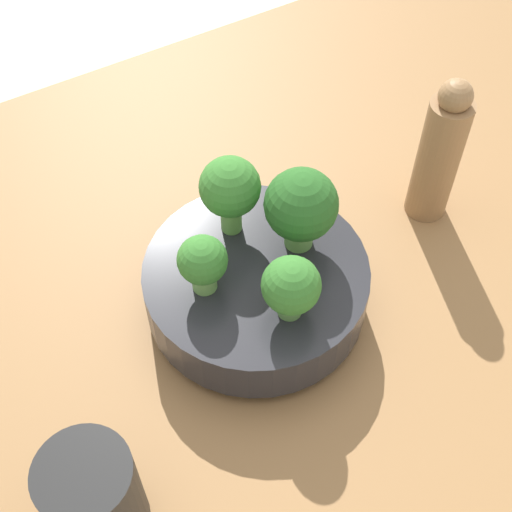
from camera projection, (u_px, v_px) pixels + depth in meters
The scene contains 9 objects.
ground_plane at pixel (276, 315), 0.76m from camera, with size 6.00×6.00×0.00m, color beige.
table at pixel (277, 303), 0.74m from camera, with size 1.17×0.84×0.05m.
bowl at pixel (256, 286), 0.68m from camera, with size 0.21×0.21×0.06m.
broccoli_floret_right at pixel (301, 206), 0.64m from camera, with size 0.07×0.07×0.09m.
broccoli_floret_left at pixel (201, 259), 0.62m from camera, with size 0.04×0.04×0.06m.
broccoli_floret_back at pixel (230, 189), 0.64m from camera, with size 0.06×0.06×0.09m.
broccoli_floret_front at pixel (291, 287), 0.60m from camera, with size 0.05×0.05×0.07m.
cup at pixel (94, 497), 0.54m from camera, with size 0.07×0.07×0.10m.
pepper_mill at pixel (439, 154), 0.72m from camera, with size 0.04×0.04×0.17m.
Camera 1 is at (-0.23, -0.34, 0.64)m, focal length 50.00 mm.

